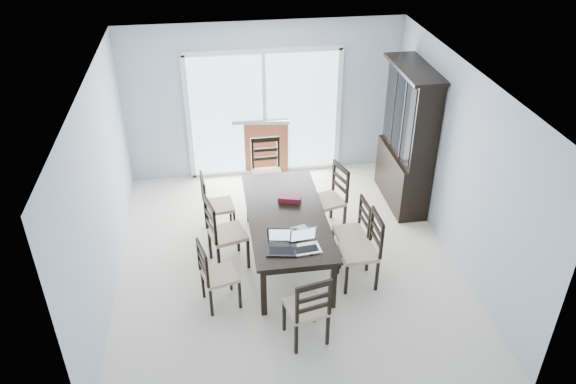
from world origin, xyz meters
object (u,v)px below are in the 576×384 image
object	(u,v)px
laptop_dark	(282,247)
cell_phone	(308,253)
chair_right_near	(367,242)
china_hutch	(407,139)
chair_left_near	(212,269)
chair_right_mid	(357,225)
chair_left_far	(212,199)
chair_right_far	(333,191)
game_box	(290,199)
dining_table	(286,219)
chair_left_mid	(220,227)
chair_end_near	(309,304)
chair_end_far	(267,164)
laptop_silver	(306,246)
hot_tub	(236,127)

from	to	relation	value
laptop_dark	cell_phone	distance (m)	0.32
chair_right_near	china_hutch	bearing A→B (deg)	-32.54
chair_left_near	chair_right_mid	bearing A→B (deg)	93.98
chair_left_far	chair_right_far	world-z (taller)	chair_right_far
game_box	dining_table	bearing A→B (deg)	-106.50
game_box	chair_left_mid	bearing A→B (deg)	-163.33
china_hutch	chair_left_mid	xyz separation A→B (m)	(-2.90, -1.24, -0.44)
chair_right_near	chair_end_near	bearing A→B (deg)	134.79
chair_left_near	chair_end_far	distance (m)	2.52
laptop_silver	chair_end_near	bearing A→B (deg)	-103.10
china_hutch	hot_tub	xyz separation A→B (m)	(-2.45, 2.06, -0.58)
chair_left_near	laptop_dark	bearing A→B (deg)	73.46
chair_end_far	laptop_dark	xyz separation A→B (m)	(-0.09, -2.37, 0.18)
laptop_dark	game_box	distance (m)	1.11
dining_table	laptop_silver	world-z (taller)	laptop_silver
chair_right_far	chair_right_near	bearing A→B (deg)	169.49
chair_left_far	laptop_dark	xyz separation A→B (m)	(0.79, -1.57, 0.23)
laptop_dark	china_hutch	bearing A→B (deg)	52.59
chair_end_far	hot_tub	world-z (taller)	chair_end_far
chair_right_far	laptop_dark	xyz separation A→B (m)	(-0.95, -1.46, 0.20)
cell_phone	hot_tub	world-z (taller)	hot_tub
china_hutch	chair_right_near	world-z (taller)	china_hutch
chair_right_near	chair_end_far	distance (m)	2.40
dining_table	chair_right_far	bearing A→B (deg)	41.41
chair_left_far	chair_end_near	size ratio (longest dim) A/B	0.98
chair_right_near	laptop_silver	xyz separation A→B (m)	(-0.81, -0.20, 0.19)
chair_left_mid	game_box	world-z (taller)	chair_left_mid
chair_end_far	hot_tub	xyz separation A→B (m)	(-0.35, 1.72, -0.14)
laptop_silver	chair_right_near	bearing A→B (deg)	8.22
china_hutch	chair_right_mid	xyz separation A→B (m)	(-1.09, -1.34, -0.52)
chair_right_far	chair_end_far	bearing A→B (deg)	26.25
chair_left_far	chair_right_near	world-z (taller)	chair_right_near
chair_right_mid	laptop_silver	world-z (taller)	chair_right_mid
china_hutch	chair_end_near	distance (m)	3.46
china_hutch	laptop_silver	distance (m)	2.80
chair_left_far	laptop_silver	size ratio (longest dim) A/B	3.06
chair_left_mid	chair_right_near	size ratio (longest dim) A/B	1.02
chair_right_near	chair_end_far	size ratio (longest dim) A/B	0.98
chair_end_far	cell_phone	distance (m)	2.48
dining_table	chair_end_near	xyz separation A→B (m)	(0.03, -1.54, -0.08)
game_box	chair_end_far	bearing A→B (deg)	97.29
china_hutch	laptop_dark	distance (m)	3.00
chair_left_near	game_box	bearing A→B (deg)	119.15
china_hutch	chair_end_far	world-z (taller)	china_hutch
chair_left_mid	china_hutch	bearing A→B (deg)	97.96
chair_left_mid	cell_phone	xyz separation A→B (m)	(1.01, -0.88, 0.13)
chair_left_mid	cell_phone	distance (m)	1.34
dining_table	chair_right_mid	distance (m)	0.94
chair_right_mid	chair_end_near	distance (m)	1.71
laptop_dark	chair_right_mid	bearing A→B (deg)	41.60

